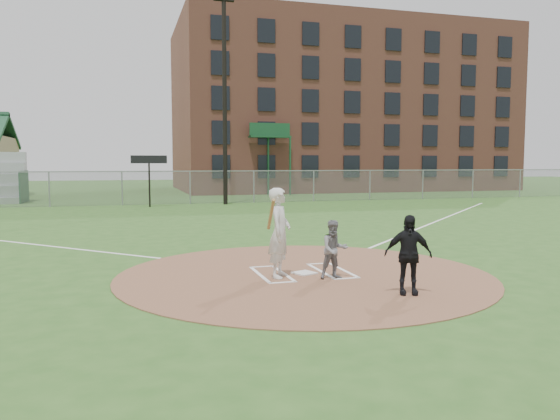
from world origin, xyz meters
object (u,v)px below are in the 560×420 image
object	(u,v)px
home_plate	(304,273)
batter_at_plate	(280,233)
umpire	(408,255)
catcher	(334,250)

from	to	relation	value
home_plate	batter_at_plate	world-z (taller)	batter_at_plate
umpire	home_plate	bearing A→B (deg)	138.09
home_plate	catcher	xyz separation A→B (m)	(0.45, -0.68, 0.62)
home_plate	umpire	distance (m)	2.79
home_plate	batter_at_plate	distance (m)	1.19
batter_at_plate	umpire	bearing A→B (deg)	-47.95
umpire	batter_at_plate	bearing A→B (deg)	151.57
home_plate	umpire	world-z (taller)	umpire
umpire	batter_at_plate	size ratio (longest dim) A/B	0.78
home_plate	batter_at_plate	size ratio (longest dim) A/B	0.23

